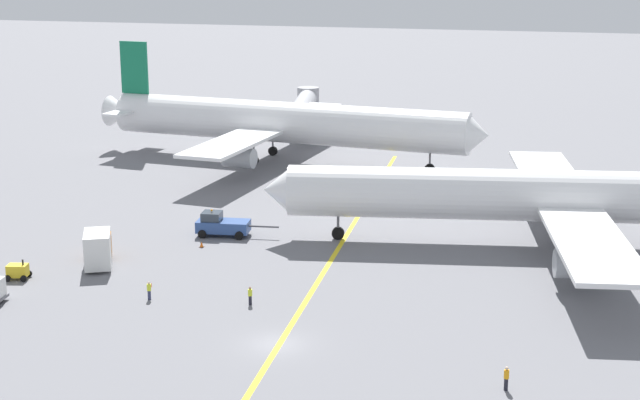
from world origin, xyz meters
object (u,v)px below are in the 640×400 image
object	(u,v)px
ground_crew_wing_walker_right	(250,295)
traffic_cone_wingtip_starboard	(202,245)
airliner_being_pushed	(547,197)
gse_catering_truck_tall	(98,248)
gse_gpu_cart_small	(18,271)
pushback_tug	(222,225)
jet_bridge	(305,104)
ground_crew_ramp_agent_by_cones	(149,290)
ground_crew_marshaller_foreground	(506,378)
airliner_at_gate_left	(284,123)

from	to	relation	value
ground_crew_wing_walker_right	traffic_cone_wingtip_starboard	size ratio (longest dim) A/B	2.67
airliner_being_pushed	gse_catering_truck_tall	xyz separation A→B (m)	(-40.64, -18.14, -3.31)
gse_gpu_cart_small	ground_crew_wing_walker_right	bearing A→B (deg)	-1.24
pushback_tug	gse_catering_truck_tall	bearing A→B (deg)	-121.86
ground_crew_wing_walker_right	jet_bridge	xyz separation A→B (m)	(-18.84, 81.26, 3.29)
traffic_cone_wingtip_starboard	jet_bridge	size ratio (longest dim) A/B	0.03
ground_crew_ramp_agent_by_cones	traffic_cone_wingtip_starboard	size ratio (longest dim) A/B	2.69
gse_gpu_cart_small	ground_crew_marshaller_foreground	size ratio (longest dim) A/B	1.38
ground_crew_marshaller_foreground	ground_crew_wing_walker_right	bearing A→B (deg)	154.27
airliner_at_gate_left	gse_catering_truck_tall	xyz separation A→B (m)	(-3.18, -48.84, -3.83)
pushback_tug	ground_crew_wing_walker_right	size ratio (longest dim) A/B	5.49
airliner_at_gate_left	airliner_being_pushed	xyz separation A→B (m)	(37.46, -30.70, -0.52)
pushback_tug	traffic_cone_wingtip_starboard	distance (m)	4.51
ground_crew_marshaller_foreground	ground_crew_ramp_agent_by_cones	size ratio (longest dim) A/B	1.07
pushback_tug	ground_crew_marshaller_foreground	size ratio (longest dim) A/B	5.06
pushback_tug	ground_crew_ramp_agent_by_cones	world-z (taller)	pushback_tug
airliner_being_pushed	ground_crew_wing_walker_right	distance (m)	33.74
airliner_at_gate_left	jet_bridge	world-z (taller)	airliner_at_gate_left
gse_catering_truck_tall	ground_crew_ramp_agent_by_cones	bearing A→B (deg)	-39.42
airliner_being_pushed	pushback_tug	distance (m)	33.62
ground_crew_marshaller_foreground	traffic_cone_wingtip_starboard	distance (m)	40.75
airliner_at_gate_left	gse_gpu_cart_small	world-z (taller)	airliner_at_gate_left
airliner_at_gate_left	ground_crew_wing_walker_right	distance (m)	56.75
airliner_at_gate_left	jet_bridge	distance (m)	26.96
ground_crew_marshaller_foreground	gse_catering_truck_tall	bearing A→B (deg)	157.22
airliner_at_gate_left	ground_crew_ramp_agent_by_cones	size ratio (longest dim) A/B	35.61
airliner_being_pushed	traffic_cone_wingtip_starboard	bearing A→B (deg)	-163.20
jet_bridge	ground_crew_marshaller_foreground	bearing A→B (deg)	-65.92
pushback_tug	ground_crew_wing_walker_right	world-z (taller)	pushback_tug
pushback_tug	ground_crew_marshaller_foreground	world-z (taller)	pushback_tug
airliner_being_pushed	ground_crew_wing_walker_right	size ratio (longest dim) A/B	35.40
pushback_tug	gse_catering_truck_tall	xyz separation A→B (m)	(-7.73, -12.44, 0.56)
ground_crew_marshaller_foreground	ground_crew_wing_walker_right	world-z (taller)	ground_crew_marshaller_foreground
airliner_being_pushed	gse_gpu_cart_small	bearing A→B (deg)	-152.85
ground_crew_wing_walker_right	gse_gpu_cart_small	bearing A→B (deg)	178.76
pushback_tug	traffic_cone_wingtip_starboard	size ratio (longest dim) A/B	14.65
airliner_being_pushed	gse_catering_truck_tall	size ratio (longest dim) A/B	8.99
gse_gpu_cart_small	ground_crew_marshaller_foreground	bearing A→B (deg)	-14.04
jet_bridge	ground_crew_wing_walker_right	bearing A→B (deg)	-76.95
airliner_being_pushed	pushback_tug	bearing A→B (deg)	-170.17
jet_bridge	traffic_cone_wingtip_starboard	bearing A→B (deg)	-82.63
ground_crew_marshaller_foreground	airliner_being_pushed	bearing A→B (deg)	88.35
traffic_cone_wingtip_starboard	gse_catering_truck_tall	bearing A→B (deg)	-131.90
gse_catering_truck_tall	gse_gpu_cart_small	xyz separation A→B (m)	(-5.28, -5.41, -0.96)
gse_catering_truck_tall	gse_gpu_cart_small	world-z (taller)	gse_catering_truck_tall
traffic_cone_wingtip_starboard	ground_crew_marshaller_foreground	bearing A→B (deg)	-37.31
airliner_at_gate_left	ground_crew_wing_walker_right	bearing A→B (deg)	-75.48
ground_crew_ramp_agent_by_cones	pushback_tug	bearing A→B (deg)	92.42
pushback_tug	ground_crew_ramp_agent_by_cones	size ratio (longest dim) A/B	5.44
ground_crew_wing_walker_right	airliner_being_pushed	bearing A→B (deg)	45.93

